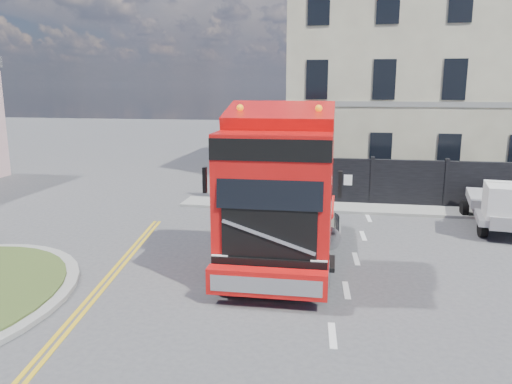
# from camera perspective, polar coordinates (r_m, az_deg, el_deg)

# --- Properties ---
(ground) EXTENTS (120.00, 120.00, 0.00)m
(ground) POSITION_cam_1_polar(r_m,az_deg,el_deg) (13.63, -2.40, -9.66)
(ground) COLOR #424244
(ground) RESTS_ON ground
(hoarding_fence) EXTENTS (18.80, 0.25, 2.00)m
(hoarding_fence) POSITION_cam_1_polar(r_m,az_deg,el_deg) (22.07, 19.71, 0.82)
(hoarding_fence) COLOR black
(hoarding_fence) RESTS_ON ground
(georgian_building) EXTENTS (12.30, 10.30, 12.80)m
(georgian_building) POSITION_cam_1_polar(r_m,az_deg,el_deg) (29.05, 16.83, 13.03)
(georgian_building) COLOR beige
(georgian_building) RESTS_ON ground
(pavement_far) EXTENTS (20.00, 1.60, 0.12)m
(pavement_far) POSITION_cam_1_polar(r_m,az_deg,el_deg) (21.31, 18.46, -2.07)
(pavement_far) COLOR gray
(pavement_far) RESTS_ON ground
(truck) EXTENTS (2.87, 7.48, 4.46)m
(truck) POSITION_cam_1_polar(r_m,az_deg,el_deg) (13.57, 2.75, -0.89)
(truck) COLOR black
(truck) RESTS_ON ground
(flatbed_pickup) EXTENTS (2.36, 4.60, 1.83)m
(flatbed_pickup) POSITION_cam_1_polar(r_m,az_deg,el_deg) (19.15, 26.79, -1.48)
(flatbed_pickup) COLOR gray
(flatbed_pickup) RESTS_ON ground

